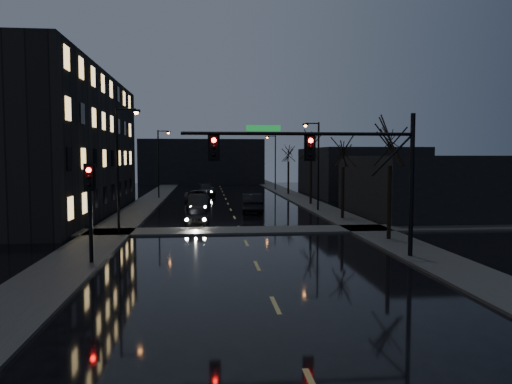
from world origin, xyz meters
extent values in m
plane|color=black|center=(0.00, 0.00, 0.00)|extent=(160.00, 160.00, 0.00)
cube|color=#2D2D2B|center=(-8.50, 35.00, 0.06)|extent=(3.00, 140.00, 0.12)
cube|color=#2D2D2B|center=(8.50, 35.00, 0.06)|extent=(3.00, 140.00, 0.12)
cube|color=#2D2D2B|center=(0.00, 18.50, 0.06)|extent=(40.00, 3.00, 0.12)
cube|color=black|center=(-16.50, 30.00, 6.00)|extent=(12.00, 30.00, 12.00)
cube|color=black|center=(15.50, 26.00, 2.50)|extent=(10.00, 14.00, 5.00)
cube|color=black|center=(17.00, 48.00, 3.00)|extent=(12.00, 18.00, 6.00)
cube|color=black|center=(-3.00, 78.00, 4.00)|extent=(22.00, 10.00, 8.00)
cylinder|color=black|center=(7.60, 9.00, 3.50)|extent=(0.22, 0.22, 7.00)
cylinder|color=black|center=(2.10, 9.00, 6.00)|extent=(11.00, 0.16, 0.16)
cylinder|color=black|center=(6.60, 9.00, 5.00)|extent=(2.05, 0.10, 2.05)
cube|color=#0C591E|center=(0.40, 9.00, 6.25)|extent=(1.60, 0.04, 0.28)
cube|color=black|center=(-1.90, 9.00, 5.35)|extent=(0.35, 0.28, 1.05)
sphere|color=#FF0705|center=(-1.90, 8.84, 5.68)|extent=(0.22, 0.22, 0.22)
cube|color=black|center=(2.60, 9.00, 5.35)|extent=(0.35, 0.28, 1.05)
sphere|color=#FF0705|center=(2.60, 8.84, 5.68)|extent=(0.22, 0.22, 0.22)
cylinder|color=black|center=(-7.50, 9.00, 2.20)|extent=(0.18, 0.18, 4.40)
cube|color=black|center=(-7.50, 9.00, 4.00)|extent=(0.35, 0.28, 1.05)
sphere|color=#FF0705|center=(-7.50, 8.84, 4.33)|extent=(0.22, 0.22, 0.22)
cylinder|color=black|center=(8.40, 14.00, 2.20)|extent=(0.24, 0.24, 4.40)
cylinder|color=black|center=(8.40, 24.00, 2.06)|extent=(0.24, 0.24, 4.12)
cylinder|color=black|center=(8.40, 36.00, 2.34)|extent=(0.24, 0.24, 4.68)
cylinder|color=black|center=(8.40, 50.00, 2.15)|extent=(0.24, 0.24, 4.29)
cylinder|color=black|center=(-7.80, 18.00, 4.00)|extent=(0.16, 0.16, 8.00)
cylinder|color=black|center=(-7.20, 18.00, 7.90)|extent=(1.20, 0.10, 0.10)
cube|color=black|center=(-6.60, 18.00, 7.80)|extent=(0.50, 0.25, 0.15)
sphere|color=orange|center=(-6.60, 18.00, 7.70)|extent=(0.28, 0.28, 0.28)
cylinder|color=black|center=(-7.80, 45.00, 4.00)|extent=(0.16, 0.16, 8.00)
cylinder|color=black|center=(-7.20, 45.00, 7.90)|extent=(1.20, 0.10, 0.10)
cube|color=black|center=(-6.60, 45.00, 7.80)|extent=(0.50, 0.25, 0.15)
sphere|color=orange|center=(-6.60, 45.00, 7.70)|extent=(0.28, 0.28, 0.28)
cylinder|color=black|center=(7.80, 30.00, 4.00)|extent=(0.16, 0.16, 8.00)
cylinder|color=black|center=(7.20, 30.00, 7.90)|extent=(1.20, 0.10, 0.10)
cube|color=black|center=(6.60, 30.00, 7.80)|extent=(0.50, 0.25, 0.15)
sphere|color=orange|center=(6.60, 30.00, 7.70)|extent=(0.28, 0.28, 0.28)
cylinder|color=black|center=(7.80, 58.00, 4.00)|extent=(0.16, 0.16, 8.00)
cylinder|color=black|center=(7.20, 58.00, 7.90)|extent=(1.20, 0.10, 0.10)
cube|color=black|center=(6.60, 58.00, 7.80)|extent=(0.50, 0.25, 0.15)
sphere|color=orange|center=(6.60, 58.00, 7.70)|extent=(0.28, 0.28, 0.28)
imported|color=black|center=(-3.00, 22.02, 0.69)|extent=(1.89, 4.15, 1.38)
imported|color=black|center=(-2.98, 30.66, 0.77)|extent=(1.79, 4.74, 1.55)
imported|color=black|center=(-3.25, 38.28, 0.71)|extent=(2.94, 5.36, 1.42)
imported|color=black|center=(-2.25, 49.20, 0.73)|extent=(2.43, 5.15, 1.45)
imported|color=black|center=(1.80, 29.91, 0.82)|extent=(2.02, 5.08, 1.64)
camera|label=1|loc=(-2.26, -14.11, 4.93)|focal=35.00mm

